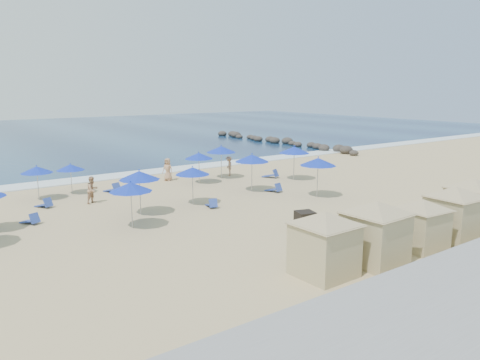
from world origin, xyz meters
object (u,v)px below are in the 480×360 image
rock_jetty (279,141)px  umbrella_6 (192,171)px  cabana_1 (376,224)px  umbrella_5 (139,175)px  trash_bin (305,220)px  beachgoer_3 (168,169)px  beachgoer_1 (93,190)px  umbrella_2 (37,170)px  umbrella_10 (294,150)px  cabana_3 (455,206)px  cabana_2 (422,218)px  umbrella_3 (131,187)px  cabana_0 (325,235)px  umbrella_7 (199,156)px  umbrella_8 (252,158)px  umbrella_9 (221,149)px  umbrella_11 (318,162)px  cabana_4 (473,197)px  umbrella_4 (70,167)px  beachgoer_2 (229,166)px

rock_jetty → umbrella_6: bearing=-140.2°
cabana_1 → umbrella_5: cabana_1 is taller
trash_bin → beachgoer_3: bearing=105.7°
umbrella_6 → beachgoer_1: (-4.89, 4.02, -1.26)m
umbrella_2 → umbrella_10: umbrella_10 is taller
trash_bin → umbrella_6: size_ratio=0.37×
cabana_3 → umbrella_2: bearing=124.7°
umbrella_6 → umbrella_10: umbrella_10 is taller
umbrella_10 → cabana_2: bearing=-112.9°
umbrella_2 → umbrella_5: bearing=-62.4°
trash_bin → umbrella_3: (-7.15, 5.32, 1.72)m
cabana_0 → cabana_2: bearing=-4.6°
umbrella_7 → umbrella_8: size_ratio=0.90×
cabana_2 → umbrella_9: bearing=83.4°
umbrella_9 → umbrella_11: (1.44, -9.23, 0.03)m
cabana_2 → cabana_4: size_ratio=0.89×
umbrella_9 → beachgoer_3: size_ratio=1.52×
umbrella_5 → umbrella_4: bearing=101.1°
umbrella_2 → umbrella_7: 11.26m
cabana_0 → beachgoer_2: bearing=64.9°
cabana_0 → umbrella_2: size_ratio=1.95×
umbrella_4 → umbrella_6: bearing=-55.3°
rock_jetty → umbrella_9: umbrella_9 is taller
cabana_0 → cabana_2: (5.67, -0.46, -0.16)m
umbrella_11 → beachgoer_1: (-12.58, 7.12, -1.51)m
rock_jetty → umbrella_9: bearing=-141.8°
cabana_3 → umbrella_9: size_ratio=1.68×
cabana_0 → umbrella_7: bearing=73.4°
umbrella_5 → umbrella_7: (7.37, 5.70, -0.18)m
beachgoer_1 → beachgoer_3: 8.16m
umbrella_8 → beachgoer_3: (-2.91, 6.98, -1.47)m
umbrella_10 → beachgoer_3: (-8.14, 5.60, -1.49)m
cabana_4 → umbrella_3: bearing=143.9°
umbrella_8 → umbrella_3: bearing=-162.4°
umbrella_9 → umbrella_7: bearing=-163.6°
umbrella_3 → beachgoer_1: (0.19, 6.48, -1.32)m
trash_bin → beachgoer_2: beachgoer_2 is taller
cabana_3 → umbrella_3: bearing=137.2°
cabana_1 → umbrella_11: (6.76, 9.90, 0.69)m
cabana_3 → umbrella_8: 14.10m
trash_bin → cabana_3: cabana_3 is taller
trash_bin → beachgoer_2: size_ratio=0.55×
umbrella_4 → umbrella_8: size_ratio=0.79×
cabana_3 → umbrella_11: 10.20m
umbrella_5 → umbrella_7: size_ratio=1.08×
cabana_2 → beachgoer_3: cabana_2 is taller
cabana_0 → cabana_3: 8.20m
cabana_0 → beachgoer_3: 20.86m
umbrella_8 → umbrella_9: (1.01, 5.31, -0.02)m
umbrella_10 → beachgoer_3: bearing=145.5°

